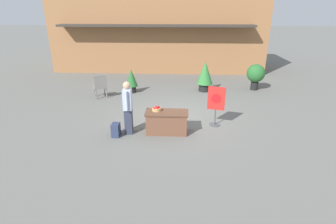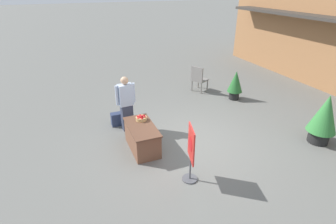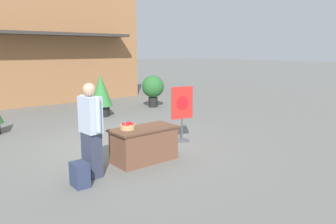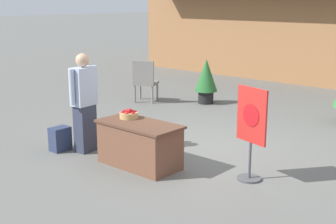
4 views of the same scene
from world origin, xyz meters
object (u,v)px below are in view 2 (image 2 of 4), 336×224
patio_chair (199,78)px  potted_plant_far_left (324,117)px  potted_plant_near_right (235,84)px  person_visitor (126,103)px  display_table (142,137)px  apple_basket (141,118)px  poster_board (191,152)px  backpack (117,119)px

patio_chair → potted_plant_far_left: 5.00m
potted_plant_far_left → potted_plant_near_right: (-3.55, -0.43, -0.17)m
person_visitor → patio_chair: (-2.00, 3.55, -0.28)m
display_table → person_visitor: bearing=-175.3°
display_table → potted_plant_near_right: potted_plant_near_right is taller
apple_basket → person_visitor: bearing=-167.7°
potted_plant_far_left → potted_plant_near_right: 3.58m
person_visitor → potted_plant_near_right: bearing=94.6°
person_visitor → display_table: bearing=-0.0°
display_table → person_visitor: size_ratio=0.80×
person_visitor → potted_plant_far_left: person_visitor is taller
person_visitor → patio_chair: 4.08m
display_table → poster_board: 1.81m
patio_chair → potted_plant_far_left: potted_plant_far_left is taller
display_table → potted_plant_near_right: size_ratio=1.21×
potted_plant_far_left → poster_board: bearing=-89.1°
poster_board → display_table: bearing=-53.0°
poster_board → patio_chair: poster_board is taller
backpack → person_visitor: bearing=36.3°
display_table → backpack: bearing=-166.8°
apple_basket → patio_chair: 4.44m
person_visitor → poster_board: size_ratio=1.24×
display_table → potted_plant_far_left: (1.57, 4.81, 0.45)m
apple_basket → display_table: bearing=-15.8°
display_table → potted_plant_near_right: bearing=114.2°
person_visitor → potted_plant_near_right: person_visitor is taller
person_visitor → potted_plant_near_right: 4.55m
display_table → apple_basket: (-0.33, 0.09, 0.42)m
backpack → potted_plant_near_right: 4.79m
patio_chair → potted_plant_far_left: bearing=-101.5°
display_table → patio_chair: size_ratio=1.27×
patio_chair → potted_plant_near_right: size_ratio=0.96×
person_visitor → potted_plant_far_left: 5.66m
poster_board → potted_plant_near_right: (-3.61, 3.73, -0.12)m
apple_basket → backpack: apple_basket is taller
backpack → poster_board: size_ratio=0.30×
person_visitor → backpack: person_visitor is taller
display_table → potted_plant_far_left: bearing=71.9°
patio_chair → display_table: bearing=-164.2°
display_table → poster_board: bearing=21.7°
apple_basket → potted_plant_far_left: bearing=68.0°
display_table → backpack: display_table is taller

